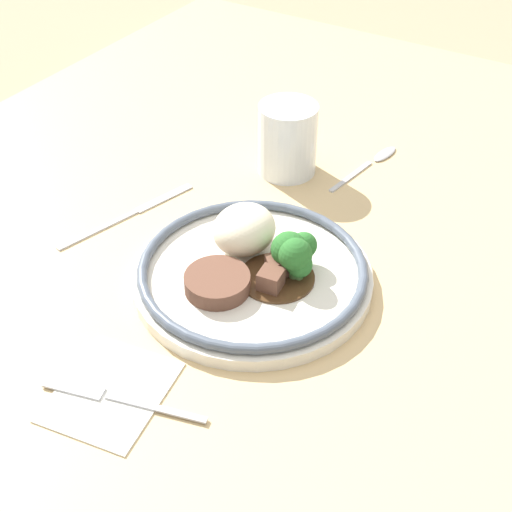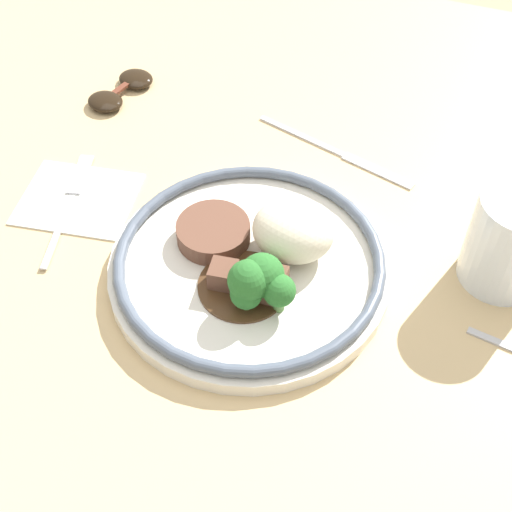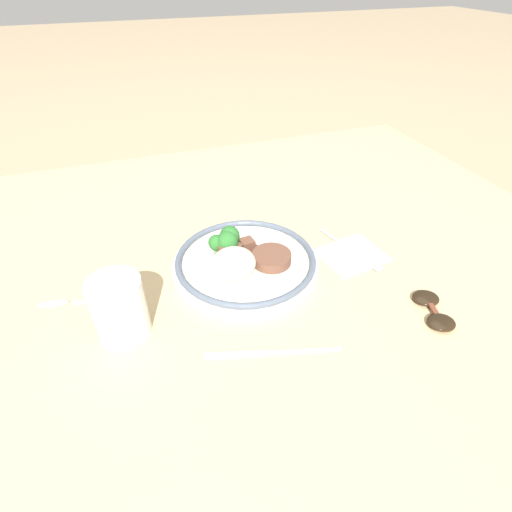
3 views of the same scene
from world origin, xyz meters
name	(u,v)px [view 1 (image 1 of 3)]	position (x,y,z in m)	size (l,w,h in m)	color
ground_plane	(260,296)	(0.00, 0.00, 0.00)	(8.00, 8.00, 0.00)	#998466
dining_table	(260,285)	(0.00, 0.00, 0.02)	(1.48, 1.20, 0.03)	tan
napkin	(111,392)	(-0.23, 0.03, 0.04)	(0.14, 0.12, 0.00)	silver
plate	(257,268)	(-0.01, 0.00, 0.05)	(0.28, 0.28, 0.07)	silver
juice_glass	(287,143)	(0.22, 0.09, 0.08)	(0.08, 0.08, 0.10)	yellow
fork	(108,396)	(-0.24, 0.03, 0.04)	(0.05, 0.17, 0.00)	#ADADB2
knife	(133,213)	(0.02, 0.21, 0.04)	(0.20, 0.07, 0.00)	#ADADB2
spoon	(377,160)	(0.31, -0.01, 0.04)	(0.16, 0.04, 0.01)	#ADADB2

